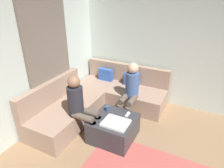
{
  "coord_description": "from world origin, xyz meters",
  "views": [
    {
      "loc": [
        -0.08,
        -1.46,
        2.5
      ],
      "look_at": [
        -1.63,
        1.63,
        0.85
      ],
      "focal_mm": 31.74,
      "sensor_mm": 36.0,
      "label": 1
    }
  ],
  "objects_px": {
    "sectional_couch": "(99,99)",
    "coffee_mug": "(107,109)",
    "ottoman": "(114,128)",
    "person_on_couch_side": "(80,105)",
    "person_on_couch_back": "(130,89)",
    "game_remote": "(128,114)"
  },
  "relations": [
    {
      "from": "sectional_couch",
      "to": "person_on_couch_side",
      "type": "xyz_separation_m",
      "value": [
        0.15,
        -0.9,
        0.38
      ]
    },
    {
      "from": "ottoman",
      "to": "sectional_couch",
      "type": "bearing_deg",
      "value": 135.02
    },
    {
      "from": "coffee_mug",
      "to": "game_remote",
      "type": "relative_size",
      "value": 0.63
    },
    {
      "from": "sectional_couch",
      "to": "person_on_couch_side",
      "type": "relative_size",
      "value": 2.12
    },
    {
      "from": "ottoman",
      "to": "person_on_couch_side",
      "type": "xyz_separation_m",
      "value": [
        -0.57,
        -0.19,
        0.45
      ]
    },
    {
      "from": "ottoman",
      "to": "person_on_couch_back",
      "type": "xyz_separation_m",
      "value": [
        0.0,
        0.77,
        0.45
      ]
    },
    {
      "from": "coffee_mug",
      "to": "game_remote",
      "type": "height_order",
      "value": "coffee_mug"
    },
    {
      "from": "person_on_couch_side",
      "to": "coffee_mug",
      "type": "bearing_deg",
      "value": 136.56
    },
    {
      "from": "sectional_couch",
      "to": "coffee_mug",
      "type": "bearing_deg",
      "value": -47.2
    },
    {
      "from": "sectional_couch",
      "to": "coffee_mug",
      "type": "distance_m",
      "value": 0.75
    },
    {
      "from": "sectional_couch",
      "to": "ottoman",
      "type": "distance_m",
      "value": 1.01
    },
    {
      "from": "game_remote",
      "to": "person_on_couch_side",
      "type": "height_order",
      "value": "person_on_couch_side"
    },
    {
      "from": "sectional_couch",
      "to": "ottoman",
      "type": "bearing_deg",
      "value": -44.98
    },
    {
      "from": "coffee_mug",
      "to": "game_remote",
      "type": "distance_m",
      "value": 0.4
    },
    {
      "from": "ottoman",
      "to": "game_remote",
      "type": "distance_m",
      "value": 0.36
    },
    {
      "from": "ottoman",
      "to": "person_on_couch_side",
      "type": "distance_m",
      "value": 0.75
    },
    {
      "from": "coffee_mug",
      "to": "person_on_couch_back",
      "type": "xyz_separation_m",
      "value": [
        0.22,
        0.59,
        0.19
      ]
    },
    {
      "from": "ottoman",
      "to": "coffee_mug",
      "type": "bearing_deg",
      "value": 140.71
    },
    {
      "from": "coffee_mug",
      "to": "person_on_couch_back",
      "type": "height_order",
      "value": "person_on_couch_back"
    },
    {
      "from": "sectional_couch",
      "to": "person_on_couch_side",
      "type": "bearing_deg",
      "value": -80.7
    },
    {
      "from": "ottoman",
      "to": "coffee_mug",
      "type": "relative_size",
      "value": 8.0
    },
    {
      "from": "coffee_mug",
      "to": "person_on_couch_back",
      "type": "distance_m",
      "value": 0.66
    }
  ]
}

